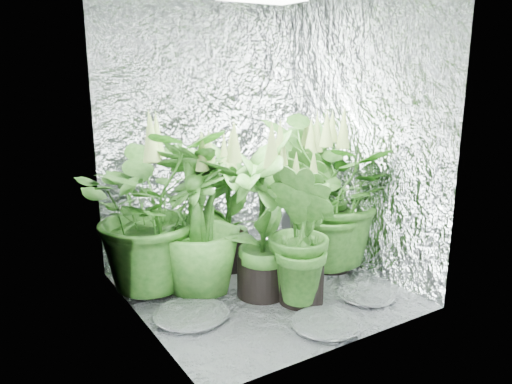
{
  "coord_description": "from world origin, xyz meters",
  "views": [
    {
      "loc": [
        -1.62,
        -2.54,
        1.41
      ],
      "look_at": [
        -0.04,
        0.0,
        0.66
      ],
      "focal_mm": 35.0,
      "sensor_mm": 36.0,
      "label": 1
    }
  ],
  "objects_px": {
    "plant_b": "(228,209)",
    "plant_g": "(303,236)",
    "plant_a": "(153,209)",
    "plant_f": "(262,218)",
    "plant_d": "(198,220)",
    "plant_e": "(333,195)",
    "circulation_fan": "(300,235)",
    "plant_c": "(312,193)"
  },
  "relations": [
    {
      "from": "plant_a",
      "to": "plant_e",
      "type": "bearing_deg",
      "value": -15.5
    },
    {
      "from": "plant_d",
      "to": "plant_f",
      "type": "bearing_deg",
      "value": -35.65
    },
    {
      "from": "plant_e",
      "to": "circulation_fan",
      "type": "distance_m",
      "value": 0.5
    },
    {
      "from": "plant_b",
      "to": "plant_c",
      "type": "height_order",
      "value": "plant_c"
    },
    {
      "from": "plant_g",
      "to": "plant_d",
      "type": "bearing_deg",
      "value": 137.01
    },
    {
      "from": "plant_c",
      "to": "plant_g",
      "type": "height_order",
      "value": "plant_c"
    },
    {
      "from": "plant_f",
      "to": "plant_g",
      "type": "xyz_separation_m",
      "value": [
        0.15,
        -0.21,
        -0.08
      ]
    },
    {
      "from": "plant_d",
      "to": "plant_e",
      "type": "xyz_separation_m",
      "value": [
        0.98,
        -0.12,
        0.06
      ]
    },
    {
      "from": "plant_f",
      "to": "plant_g",
      "type": "distance_m",
      "value": 0.28
    },
    {
      "from": "plant_d",
      "to": "plant_g",
      "type": "distance_m",
      "value": 0.65
    },
    {
      "from": "plant_c",
      "to": "plant_b",
      "type": "bearing_deg",
      "value": 167.6
    },
    {
      "from": "plant_a",
      "to": "plant_f",
      "type": "xyz_separation_m",
      "value": [
        0.54,
        -0.44,
        -0.03
      ]
    },
    {
      "from": "plant_a",
      "to": "plant_b",
      "type": "relative_size",
      "value": 1.17
    },
    {
      "from": "plant_e",
      "to": "plant_g",
      "type": "height_order",
      "value": "plant_e"
    },
    {
      "from": "plant_a",
      "to": "circulation_fan",
      "type": "relative_size",
      "value": 2.98
    },
    {
      "from": "plant_g",
      "to": "plant_b",
      "type": "bearing_deg",
      "value": 98.65
    },
    {
      "from": "plant_b",
      "to": "plant_g",
      "type": "distance_m",
      "value": 0.73
    },
    {
      "from": "plant_d",
      "to": "plant_f",
      "type": "distance_m",
      "value": 0.39
    },
    {
      "from": "plant_g",
      "to": "plant_a",
      "type": "bearing_deg",
      "value": 136.73
    },
    {
      "from": "plant_g",
      "to": "circulation_fan",
      "type": "bearing_deg",
      "value": 53.83
    },
    {
      "from": "plant_a",
      "to": "plant_g",
      "type": "bearing_deg",
      "value": -43.27
    },
    {
      "from": "plant_d",
      "to": "circulation_fan",
      "type": "xyz_separation_m",
      "value": [
        0.95,
        0.2,
        -0.33
      ]
    },
    {
      "from": "plant_f",
      "to": "circulation_fan",
      "type": "relative_size",
      "value": 2.92
    },
    {
      "from": "plant_d",
      "to": "plant_f",
      "type": "xyz_separation_m",
      "value": [
        0.32,
        -0.23,
        0.02
      ]
    },
    {
      "from": "plant_b",
      "to": "plant_e",
      "type": "distance_m",
      "value": 0.74
    },
    {
      "from": "plant_f",
      "to": "plant_g",
      "type": "bearing_deg",
      "value": -54.0
    },
    {
      "from": "plant_d",
      "to": "circulation_fan",
      "type": "distance_m",
      "value": 1.02
    },
    {
      "from": "plant_a",
      "to": "plant_c",
      "type": "bearing_deg",
      "value": -3.26
    },
    {
      "from": "plant_d",
      "to": "plant_e",
      "type": "height_order",
      "value": "plant_e"
    },
    {
      "from": "plant_b",
      "to": "plant_f",
      "type": "distance_m",
      "value": 0.51
    },
    {
      "from": "plant_b",
      "to": "plant_g",
      "type": "height_order",
      "value": "plant_b"
    },
    {
      "from": "plant_f",
      "to": "plant_e",
      "type": "bearing_deg",
      "value": 9.26
    },
    {
      "from": "plant_b",
      "to": "circulation_fan",
      "type": "relative_size",
      "value": 2.54
    },
    {
      "from": "plant_b",
      "to": "plant_d",
      "type": "xyz_separation_m",
      "value": [
        -0.37,
        -0.28,
        0.06
      ]
    },
    {
      "from": "plant_d",
      "to": "plant_c",
      "type": "bearing_deg",
      "value": 7.9
    },
    {
      "from": "circulation_fan",
      "to": "plant_b",
      "type": "bearing_deg",
      "value": 164.12
    },
    {
      "from": "plant_c",
      "to": "plant_e",
      "type": "xyz_separation_m",
      "value": [
        -0.02,
        -0.26,
        0.05
      ]
    },
    {
      "from": "plant_b",
      "to": "plant_f",
      "type": "xyz_separation_m",
      "value": [
        -0.05,
        -0.51,
        0.07
      ]
    },
    {
      "from": "plant_b",
      "to": "plant_g",
      "type": "relative_size",
      "value": 1.03
    },
    {
      "from": "plant_c",
      "to": "plant_d",
      "type": "relative_size",
      "value": 1.03
    },
    {
      "from": "plant_f",
      "to": "circulation_fan",
      "type": "bearing_deg",
      "value": 34.53
    },
    {
      "from": "plant_d",
      "to": "plant_a",
      "type": "bearing_deg",
      "value": 136.11
    }
  ]
}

